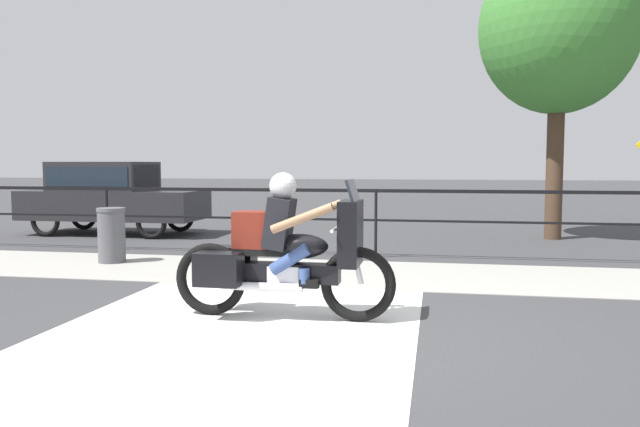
{
  "coord_description": "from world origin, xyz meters",
  "views": [
    {
      "loc": [
        1.04,
        -5.78,
        1.65
      ],
      "look_at": [
        -0.29,
        1.3,
        1.07
      ],
      "focal_mm": 35.0,
      "sensor_mm": 36.0,
      "label": 1
    }
  ],
  "objects_px": {
    "parked_car": "(110,193)",
    "tree_behind_sign": "(559,28)",
    "trash_bin": "(112,235)",
    "motorcycle": "(282,253)"
  },
  "relations": [
    {
      "from": "parked_car",
      "to": "tree_behind_sign",
      "type": "bearing_deg",
      "value": 1.31
    },
    {
      "from": "trash_bin",
      "to": "tree_behind_sign",
      "type": "bearing_deg",
      "value": 31.6
    },
    {
      "from": "parked_car",
      "to": "trash_bin",
      "type": "bearing_deg",
      "value": -64.41
    },
    {
      "from": "motorcycle",
      "to": "parked_car",
      "type": "xyz_separation_m",
      "value": [
        -5.91,
        7.04,
        0.26
      ]
    },
    {
      "from": "motorcycle",
      "to": "trash_bin",
      "type": "height_order",
      "value": "motorcycle"
    },
    {
      "from": "motorcycle",
      "to": "tree_behind_sign",
      "type": "bearing_deg",
      "value": 67.36
    },
    {
      "from": "trash_bin",
      "to": "tree_behind_sign",
      "type": "xyz_separation_m",
      "value": [
        7.81,
        4.81,
        4.06
      ]
    },
    {
      "from": "motorcycle",
      "to": "trash_bin",
      "type": "relative_size",
      "value": 2.62
    },
    {
      "from": "tree_behind_sign",
      "to": "motorcycle",
      "type": "bearing_deg",
      "value": -117.43
    },
    {
      "from": "motorcycle",
      "to": "trash_bin",
      "type": "xyz_separation_m",
      "value": [
        -3.7,
        3.11,
        -0.24
      ]
    }
  ]
}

